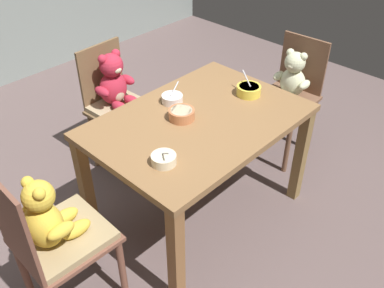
# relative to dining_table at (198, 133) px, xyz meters

# --- Properties ---
(ground_plane) EXTENTS (5.20, 5.20, 0.04)m
(ground_plane) POSITION_rel_dining_table_xyz_m (0.00, 0.00, -0.64)
(ground_plane) COLOR #604E4D
(dining_table) EXTENTS (1.20, 0.83, 0.72)m
(dining_table) POSITION_rel_dining_table_xyz_m (0.00, 0.00, 0.00)
(dining_table) COLOR brown
(dining_table) RESTS_ON ground_plane
(teddy_chair_near_right) EXTENTS (0.43, 0.40, 0.87)m
(teddy_chair_near_right) POSITION_rel_dining_table_xyz_m (0.95, -0.01, -0.07)
(teddy_chair_near_right) COLOR brown
(teddy_chair_near_right) RESTS_ON ground_plane
(teddy_chair_far_center) EXTENTS (0.40, 0.39, 0.89)m
(teddy_chair_far_center) POSITION_rel_dining_table_xyz_m (0.00, 0.76, -0.05)
(teddy_chair_far_center) COLOR brown
(teddy_chair_far_center) RESTS_ON ground_plane
(teddy_chair_near_left) EXTENTS (0.43, 0.41, 0.95)m
(teddy_chair_near_left) POSITION_rel_dining_table_xyz_m (-0.95, 0.02, -0.06)
(teddy_chair_near_left) COLOR brown
(teddy_chair_near_left) RESTS_ON ground_plane
(porridge_bowl_yellow_near_right) EXTENTS (0.15, 0.15, 0.13)m
(porridge_bowl_yellow_near_right) POSITION_rel_dining_table_xyz_m (0.40, -0.04, 0.13)
(porridge_bowl_yellow_near_right) COLOR yellow
(porridge_bowl_yellow_near_right) RESTS_ON dining_table
(porridge_bowl_white_far_center) EXTENTS (0.13, 0.12, 0.11)m
(porridge_bowl_white_far_center) POSITION_rel_dining_table_xyz_m (0.02, 0.23, 0.12)
(porridge_bowl_white_far_center) COLOR white
(porridge_bowl_white_far_center) RESTS_ON dining_table
(porridge_bowl_cream_near_left) EXTENTS (0.12, 0.13, 0.11)m
(porridge_bowl_cream_near_left) POSITION_rel_dining_table_xyz_m (-0.40, -0.15, 0.12)
(porridge_bowl_cream_near_left) COLOR beige
(porridge_bowl_cream_near_left) RESTS_ON dining_table
(porridge_bowl_terracotta_center) EXTENTS (0.15, 0.15, 0.06)m
(porridge_bowl_terracotta_center) POSITION_rel_dining_table_xyz_m (-0.06, 0.07, 0.13)
(porridge_bowl_terracotta_center) COLOR #BE7046
(porridge_bowl_terracotta_center) RESTS_ON dining_table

